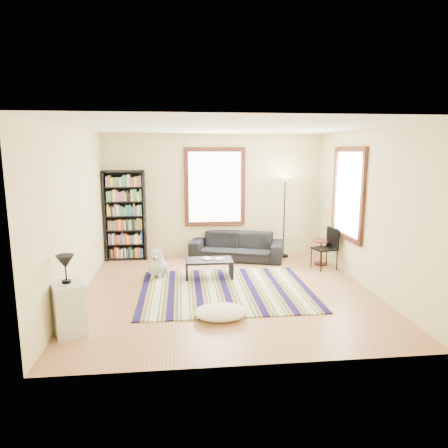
{
  "coord_description": "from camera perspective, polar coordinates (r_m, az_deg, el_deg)",
  "views": [
    {
      "loc": [
        -0.77,
        -6.65,
        2.42
      ],
      "look_at": [
        0.0,
        0.5,
        1.1
      ],
      "focal_mm": 32.0,
      "sensor_mm": 36.0,
      "label": 1
    }
  ],
  "objects": [
    {
      "name": "table_lamp",
      "position": [
        5.67,
        -21.69,
        -6.01
      ],
      "size": [
        0.29,
        0.29,
        0.38
      ],
      "primitive_type": null,
      "rotation": [
        0.0,
        0.0,
        -0.22
      ],
      "color": "black",
      "rests_on": "white_cabinet"
    },
    {
      "name": "wall_back",
      "position": [
        9.28,
        -1.36,
        4.1
      ],
      "size": [
        5.0,
        0.1,
        2.8
      ],
      "primitive_type": "cube",
      "color": "beige",
      "rests_on": "floor"
    },
    {
      "name": "book_a",
      "position": [
        7.7,
        -2.91,
        -5.05
      ],
      "size": [
        0.27,
        0.25,
        0.02
      ],
      "primitive_type": "imported",
      "rotation": [
        0.0,
        0.0,
        0.52
      ],
      "color": "beige",
      "rests_on": "coffee_table"
    },
    {
      "name": "floor",
      "position": [
        7.13,
        0.44,
        -9.86
      ],
      "size": [
        5.0,
        5.0,
        0.1
      ],
      "primitive_type": "cube",
      "color": "#B48052",
      "rests_on": "ground"
    },
    {
      "name": "book_b",
      "position": [
        7.76,
        -1.08,
        -4.92
      ],
      "size": [
        0.22,
        0.24,
        0.01
      ],
      "primitive_type": "imported",
      "rotation": [
        0.0,
        0.0,
        -0.62
      ],
      "color": "beige",
      "rests_on": "coffee_table"
    },
    {
      "name": "side_table",
      "position": [
        8.85,
        13.7,
        -3.96
      ],
      "size": [
        0.42,
        0.42,
        0.54
      ],
      "primitive_type": "cylinder",
      "rotation": [
        0.0,
        0.0,
        -0.05
      ],
      "color": "#3F150F",
      "rests_on": "floor"
    },
    {
      "name": "wall_left",
      "position": [
        6.95,
        -20.91,
        1.29
      ],
      "size": [
        0.1,
        5.0,
        2.8
      ],
      "primitive_type": "cube",
      "color": "beige",
      "rests_on": "floor"
    },
    {
      "name": "ceiling",
      "position": [
        6.7,
        0.47,
        14.09
      ],
      "size": [
        5.0,
        5.0,
        0.1
      ],
      "primitive_type": "cube",
      "color": "white",
      "rests_on": "floor"
    },
    {
      "name": "bookshelf",
      "position": [
        9.16,
        -13.94,
        1.18
      ],
      "size": [
        0.9,
        0.3,
        2.0
      ],
      "primitive_type": "cube",
      "color": "black",
      "rests_on": "floor"
    },
    {
      "name": "white_cabinet",
      "position": [
        5.84,
        -21.33,
        -11.11
      ],
      "size": [
        0.56,
        0.61,
        0.7
      ],
      "primitive_type": "cube",
      "rotation": [
        0.0,
        0.0,
        0.44
      ],
      "color": "silver",
      "rests_on": "floor"
    },
    {
      "name": "dog",
      "position": [
        7.9,
        -9.47,
        -5.33
      ],
      "size": [
        0.48,
        0.63,
        0.59
      ],
      "primitive_type": null,
      "rotation": [
        0.0,
        0.0,
        -0.1
      ],
      "color": "silver",
      "rests_on": "floor"
    },
    {
      "name": "rug",
      "position": [
        7.11,
        0.22,
        -9.39
      ],
      "size": [
        3.02,
        2.42,
        0.02
      ],
      "primitive_type": "cube",
      "color": "#120B39",
      "rests_on": "floor"
    },
    {
      "name": "floor_lamp",
      "position": [
        9.22,
        8.59,
        0.99
      ],
      "size": [
        0.39,
        0.39,
        1.86
      ],
      "primitive_type": null,
      "rotation": [
        0.0,
        0.0,
        0.38
      ],
      "color": "black",
      "rests_on": "floor"
    },
    {
      "name": "wall_front",
      "position": [
        4.29,
        4.37,
        -3.38
      ],
      "size": [
        5.0,
        0.1,
        2.8
      ],
      "primitive_type": "cube",
      "color": "beige",
      "rests_on": "floor"
    },
    {
      "name": "window_back",
      "position": [
        9.18,
        -1.32,
        5.28
      ],
      "size": [
        1.2,
        0.06,
        1.6
      ],
      "primitive_type": "cube",
      "color": "white",
      "rests_on": "wall_back"
    },
    {
      "name": "folding_chair",
      "position": [
        8.5,
        14.15,
        -3.45
      ],
      "size": [
        0.51,
        0.49,
        0.86
      ],
      "primitive_type": "cube",
      "rotation": [
        0.0,
        0.0,
        0.26
      ],
      "color": "black",
      "rests_on": "floor"
    },
    {
      "name": "floor_cushion",
      "position": [
        5.98,
        -0.52,
        -12.46
      ],
      "size": [
        0.9,
        0.76,
        0.2
      ],
      "primitive_type": "ellipsoid",
      "rotation": [
        0.0,
        0.0,
        -0.24
      ],
      "color": "beige",
      "rests_on": "floor"
    },
    {
      "name": "wall_right",
      "position": [
        7.5,
        20.21,
        1.95
      ],
      "size": [
        0.1,
        5.0,
        2.8
      ],
      "primitive_type": "cube",
      "color": "beige",
      "rests_on": "floor"
    },
    {
      "name": "coffee_table",
      "position": [
        7.76,
        -2.16,
        -6.38
      ],
      "size": [
        0.96,
        0.62,
        0.36
      ],
      "primitive_type": "cube",
      "rotation": [
        0.0,
        0.0,
        -0.14
      ],
      "color": "black",
      "rests_on": "floor"
    },
    {
      "name": "sofa",
      "position": [
        9.03,
        1.84,
        -3.17
      ],
      "size": [
        2.21,
        1.37,
        0.6
      ],
      "primitive_type": "imported",
      "rotation": [
        0.0,
        0.0,
        -0.3
      ],
      "color": "black",
      "rests_on": "floor"
    },
    {
      "name": "window_right",
      "position": [
        8.16,
        17.33,
        4.17
      ],
      "size": [
        0.06,
        1.2,
        1.6
      ],
      "primitive_type": "cube",
      "color": "white",
      "rests_on": "wall_right"
    }
  ]
}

